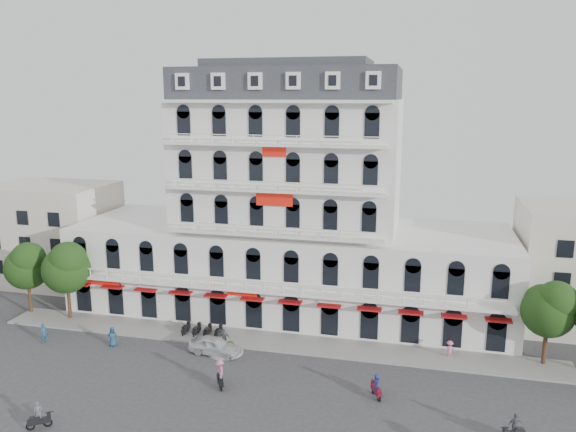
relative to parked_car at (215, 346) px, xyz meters
The scene contains 18 objects.
ground 6.75m from the parked_car, 55.16° to the right, with size 120.00×120.00×0.00m, color #38383A.
sidewalk 5.24m from the parked_car, 42.43° to the left, with size 53.00×4.00×0.16m, color gray.
main_building 15.96m from the parked_car, 72.97° to the left, with size 45.00×15.00×25.80m.
flank_building_west 30.37m from the parked_car, 151.01° to the left, with size 14.00×10.00×12.00m, color beige.
traffic_island 1.10m from the parked_car, 31.20° to the left, with size 3.20×3.20×1.60m.
parked_scooter_row 4.23m from the parked_car, 127.39° to the left, with size 4.40×1.80×1.10m, color black, non-canonical shape.
tree_west_outer 23.02m from the parked_car, 168.55° to the left, with size 4.50×4.48×7.76m.
tree_west_inner 18.24m from the parked_car, 166.91° to the left, with size 4.76×4.76×8.25m.
tree_east_inner 28.58m from the parked_car, ahead, with size 4.40×4.37×7.57m.
parked_car is the anchor object (origin of this frame).
rider_west 15.53m from the parked_car, 119.55° to the right, with size 1.44×1.17×1.99m.
rider_east 15.05m from the parked_car, 15.60° to the right, with size 0.97×1.58×1.92m.
rider_northeast 24.97m from the parked_car, 17.42° to the right, with size 1.66×0.79×2.05m.
rider_center 5.94m from the parked_car, 65.13° to the right, with size 1.17×1.56×2.31m.
pedestrian_left 9.61m from the parked_car, behind, with size 0.90×0.59×1.84m, color navy.
pedestrian_mid 1.52m from the parked_car, 74.82° to the left, with size 1.03×0.43×1.75m, color #4E4F55.
pedestrian_right 20.54m from the parked_car, 11.23° to the left, with size 1.04×0.60×1.61m, color #D26F92.
pedestrian_far 16.23m from the parked_car, behind, with size 0.67×0.44×1.82m, color navy.
Camera 1 is at (13.19, -37.66, 22.36)m, focal length 35.00 mm.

